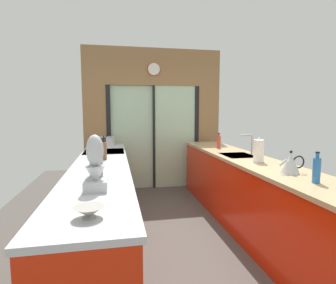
# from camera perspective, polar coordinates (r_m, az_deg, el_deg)

# --- Properties ---
(ground_plane) EXTENTS (5.04, 7.60, 0.02)m
(ground_plane) POSITION_cam_1_polar(r_m,az_deg,el_deg) (3.81, 1.06, -17.00)
(ground_plane) COLOR #4C4742
(back_wall_unit) EXTENTS (2.64, 0.12, 2.70)m
(back_wall_unit) POSITION_cam_1_polar(r_m,az_deg,el_deg) (5.27, -3.04, 6.62)
(back_wall_unit) COLOR olive
(back_wall_unit) RESTS_ON ground_plane
(left_counter_run) EXTENTS (0.62, 3.80, 0.92)m
(left_counter_run) POSITION_cam_1_polar(r_m,az_deg,el_deg) (3.14, -13.95, -13.19)
(left_counter_run) COLOR red
(left_counter_run) RESTS_ON ground_plane
(right_counter_run) EXTENTS (0.62, 3.80, 0.92)m
(right_counter_run) POSITION_cam_1_polar(r_m,az_deg,el_deg) (3.68, 16.32, -10.31)
(right_counter_run) COLOR red
(right_counter_run) RESTS_ON ground_plane
(sink_faucet) EXTENTS (0.19, 0.02, 0.28)m
(sink_faucet) POSITION_cam_1_polar(r_m,az_deg,el_deg) (3.84, 16.90, 0.16)
(sink_faucet) COLOR #B7BABC
(sink_faucet) RESTS_ON right_counter_run
(oven_range) EXTENTS (0.60, 0.60, 0.92)m
(oven_range) POSITION_cam_1_polar(r_m,az_deg,el_deg) (4.21, -13.17, -8.20)
(oven_range) COLOR #B7BABC
(oven_range) RESTS_ON ground_plane
(mixing_bowl) EXTENTS (0.17, 0.17, 0.07)m
(mixing_bowl) POSITION_cam_1_polar(r_m,az_deg,el_deg) (1.61, -16.31, -13.94)
(mixing_bowl) COLOR gray
(mixing_bowl) RESTS_ON left_counter_run
(knife_block) EXTENTS (0.08, 0.14, 0.29)m
(knife_block) POSITION_cam_1_polar(r_m,az_deg,el_deg) (3.43, -13.51, -1.73)
(knife_block) COLOR brown
(knife_block) RESTS_ON left_counter_run
(stand_mixer) EXTENTS (0.17, 0.27, 0.42)m
(stand_mixer) POSITION_cam_1_polar(r_m,az_deg,el_deg) (2.13, -15.03, -5.40)
(stand_mixer) COLOR #B7BABC
(stand_mixer) RESTS_ON left_counter_run
(stock_pot) EXTENTS (0.27, 0.27, 0.18)m
(stock_pot) POSITION_cam_1_polar(r_m,az_deg,el_deg) (4.76, -12.84, 0.17)
(stock_pot) COLOR #B7BABC
(stock_pot) RESTS_ON left_counter_run
(kettle) EXTENTS (0.27, 0.18, 0.23)m
(kettle) POSITION_cam_1_polar(r_m,az_deg,el_deg) (2.82, 24.48, -4.12)
(kettle) COLOR #B7BABC
(kettle) RESTS_ON right_counter_run
(soap_bottle_near) EXTENTS (0.06, 0.06, 0.26)m
(soap_bottle_near) POSITION_cam_1_polar(r_m,az_deg,el_deg) (2.56, 28.86, -5.12)
(soap_bottle_near) COLOR #286BB7
(soap_bottle_near) RESTS_ON right_counter_run
(soap_bottle_far) EXTENTS (0.07, 0.07, 0.25)m
(soap_bottle_far) POSITION_cam_1_polar(r_m,az_deg,el_deg) (4.41, 10.65, 0.06)
(soap_bottle_far) COLOR #B23D2D
(soap_bottle_far) RESTS_ON right_counter_run
(paper_towel_roll) EXTENTS (0.14, 0.14, 0.29)m
(paper_towel_roll) POSITION_cam_1_polar(r_m,az_deg,el_deg) (3.30, 18.60, -1.86)
(paper_towel_roll) COLOR #B7BABC
(paper_towel_roll) RESTS_ON right_counter_run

